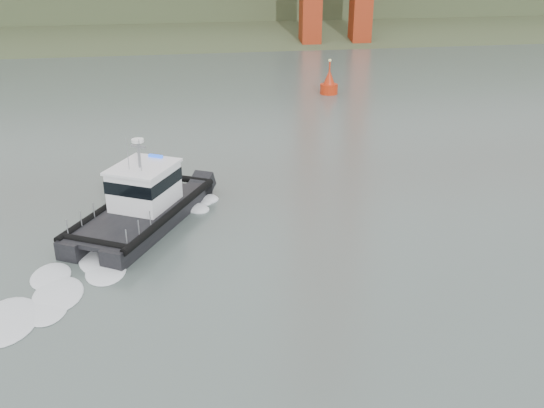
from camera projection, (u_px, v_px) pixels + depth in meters
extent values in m
plane|color=#4D5B55|center=(290.00, 356.00, 24.12)|extent=(400.00, 400.00, 0.00)
cube|color=#324226|center=(189.00, 34.00, 107.25)|extent=(500.00, 44.72, 16.25)
cube|color=black|center=(123.00, 214.00, 35.66)|extent=(6.38, 10.11, 1.18)
cube|color=black|center=(163.00, 220.00, 34.85)|extent=(6.38, 10.11, 1.18)
cube|color=black|center=(138.00, 213.00, 34.64)|extent=(8.00, 10.11, 0.25)
cube|color=white|center=(145.00, 186.00, 34.99)|extent=(4.31, 4.54, 2.27)
cube|color=black|center=(144.00, 180.00, 34.82)|extent=(4.39, 4.62, 0.74)
cube|color=white|center=(143.00, 167.00, 34.50)|extent=(4.58, 4.81, 0.16)
cylinder|color=gray|center=(139.00, 155.00, 33.92)|extent=(0.16, 0.16, 1.78)
cylinder|color=white|center=(138.00, 141.00, 33.59)|extent=(0.69, 0.69, 0.18)
cylinder|color=#B6280C|center=(329.00, 90.00, 65.13)|extent=(1.89, 1.89, 1.26)
cone|color=#B6280C|center=(329.00, 78.00, 64.62)|extent=(1.47, 1.47, 1.89)
cylinder|color=#B6280C|center=(330.00, 66.00, 64.12)|extent=(0.17, 0.17, 1.05)
sphere|color=#E5D87F|center=(330.00, 60.00, 63.87)|extent=(0.32, 0.32, 0.32)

